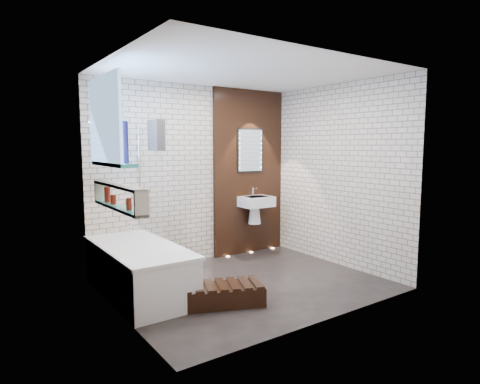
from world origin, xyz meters
TOP-DOWN VIEW (x-y plane):
  - ground at (0.00, 0.00)m, footprint 3.20×3.20m
  - room_shell at (0.00, 0.00)m, footprint 3.24×3.20m
  - walnut_panel at (0.95, 1.27)m, footprint 1.30×0.06m
  - clerestory_window at (-1.57, 0.35)m, footprint 0.18×1.00m
  - display_niche at (-1.53, 0.15)m, footprint 0.14×1.30m
  - bathtub at (-1.22, 0.45)m, footprint 0.79×1.74m
  - bath_screen at (-0.87, 0.89)m, footprint 0.01×0.78m
  - towel at (-0.87, 0.68)m, footprint 0.11×0.29m
  - shower_head at (-1.30, 0.95)m, footprint 0.18×0.18m
  - washbasin at (0.95, 1.07)m, footprint 0.50×0.36m
  - led_mirror at (0.95, 1.23)m, footprint 0.50×0.02m
  - walnut_step at (-0.60, -0.36)m, footprint 0.99×0.72m
  - niche_bottles at (-1.53, 0.28)m, footprint 0.07×0.75m
  - sill_vases at (-1.50, 0.29)m, footprint 0.19×0.54m
  - floor_uplights at (0.95, 1.20)m, footprint 0.96×0.06m

SIDE VIEW (x-z plane):
  - ground at x=0.00m, z-range 0.00..0.00m
  - floor_uplights at x=0.95m, z-range 0.00..0.01m
  - walnut_step at x=-0.60m, z-range 0.00..0.20m
  - bathtub at x=-1.22m, z-range -0.06..0.64m
  - washbasin at x=0.95m, z-range 0.50..1.08m
  - niche_bottles at x=-1.53m, z-range 1.08..1.25m
  - display_niche at x=-1.53m, z-range 1.07..1.33m
  - bath_screen at x=-0.87m, z-range 0.58..1.98m
  - walnut_panel at x=0.95m, z-range 0.00..2.60m
  - room_shell at x=0.00m, z-range 0.00..2.60m
  - led_mirror at x=0.95m, z-range 1.30..2.00m
  - sill_vases at x=-1.50m, z-range 1.48..1.90m
  - towel at x=-0.87m, z-range 1.66..2.04m
  - clerestory_window at x=-1.57m, z-range 1.43..2.37m
  - shower_head at x=-1.30m, z-range 1.99..2.01m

